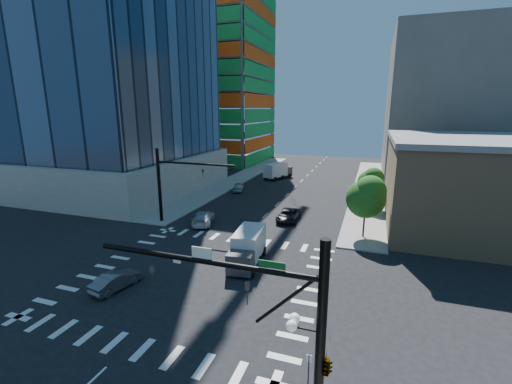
% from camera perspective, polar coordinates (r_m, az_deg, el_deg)
% --- Properties ---
extents(ground, '(160.00, 160.00, 0.00)m').
position_cam_1_polar(ground, '(29.78, -9.26, -13.87)').
color(ground, black).
rests_on(ground, ground).
extents(road_markings, '(20.00, 20.00, 0.01)m').
position_cam_1_polar(road_markings, '(29.78, -9.26, -13.86)').
color(road_markings, silver).
rests_on(road_markings, ground).
extents(sidewalk_ne, '(5.00, 60.00, 0.15)m').
position_cam_1_polar(sidewalk_ne, '(64.58, 18.19, 0.79)').
color(sidewalk_ne, gray).
rests_on(sidewalk_ne, ground).
extents(sidewalk_nw, '(5.00, 60.00, 0.15)m').
position_cam_1_polar(sidewalk_nw, '(69.37, -2.89, 2.31)').
color(sidewalk_nw, gray).
rests_on(sidewalk_nw, ground).
extents(construction_building, '(25.16, 34.50, 70.60)m').
position_cam_1_polar(construction_building, '(94.75, -6.77, 20.17)').
color(construction_building, slate).
rests_on(construction_building, ground).
extents(commercial_building, '(20.50, 22.50, 10.60)m').
position_cam_1_polar(commercial_building, '(47.47, 33.41, 1.23)').
color(commercial_building, tan).
rests_on(commercial_building, ground).
extents(bg_building_ne, '(24.00, 30.00, 28.00)m').
position_cam_1_polar(bg_building_ne, '(79.40, 29.93, 12.11)').
color(bg_building_ne, '#5E5B55').
rests_on(bg_building_ne, ground).
extents(signal_mast_se, '(10.51, 2.48, 9.00)m').
position_cam_1_polar(signal_mast_se, '(14.67, 6.97, -22.62)').
color(signal_mast_se, black).
rests_on(signal_mast_se, sidewalk_se).
extents(signal_mast_nw, '(10.20, 0.40, 9.00)m').
position_cam_1_polar(signal_mast_nw, '(42.29, -14.21, 2.07)').
color(signal_mast_nw, black).
rests_on(signal_mast_nw, sidewalk_nw).
extents(tree_south, '(4.16, 4.16, 6.82)m').
position_cam_1_polar(tree_south, '(38.10, 18.05, -0.68)').
color(tree_south, '#382316').
rests_on(tree_south, sidewalk_ne).
extents(tree_north, '(3.54, 3.52, 5.78)m').
position_cam_1_polar(tree_north, '(49.98, 18.66, 1.74)').
color(tree_north, '#382316').
rests_on(tree_north, sidewalk_ne).
extents(no_parking_sign, '(0.30, 0.06, 2.20)m').
position_cam_1_polar(no_parking_sign, '(18.84, 8.74, -27.21)').
color(no_parking_sign, black).
rests_on(no_parking_sign, ground).
extents(car_nb_far, '(2.43, 5.15, 1.42)m').
position_cam_1_polar(car_nb_far, '(43.22, 5.43, -3.87)').
color(car_nb_far, black).
rests_on(car_nb_far, ground).
extents(car_sb_near, '(3.68, 5.77, 1.56)m').
position_cam_1_polar(car_sb_near, '(42.33, -8.75, -4.26)').
color(car_sb_near, silver).
rests_on(car_sb_near, ground).
extents(car_sb_mid, '(2.88, 4.63, 1.47)m').
position_cam_1_polar(car_sb_mid, '(58.58, -2.93, 0.86)').
color(car_sb_mid, '#AEB2B6').
rests_on(car_sb_mid, ground).
extents(car_sb_cross, '(2.21, 4.38, 1.38)m').
position_cam_1_polar(car_sb_cross, '(29.58, -22.23, -13.47)').
color(car_sb_cross, '#55545A').
rests_on(car_sb_cross, ground).
extents(box_truck_near, '(2.99, 5.89, 2.97)m').
position_cam_1_polar(box_truck_near, '(31.04, -1.56, -9.81)').
color(box_truck_near, black).
rests_on(box_truck_near, ground).
extents(box_truck_far, '(4.75, 6.56, 3.17)m').
position_cam_1_polar(box_truck_far, '(69.12, 3.78, 3.38)').
color(box_truck_far, black).
rests_on(box_truck_far, ground).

